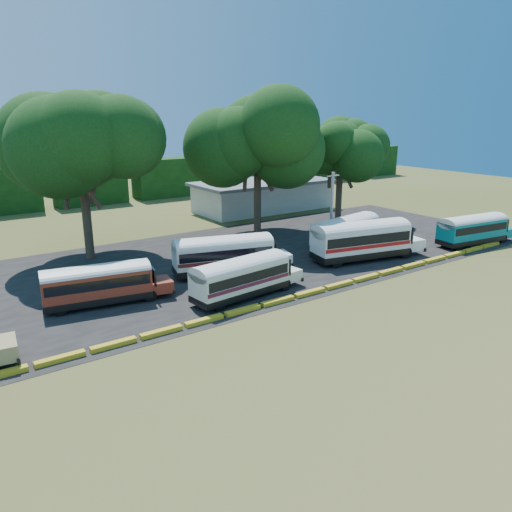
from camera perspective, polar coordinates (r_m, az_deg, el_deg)
ground at (r=35.94m, az=5.38°, el=-5.36°), size 160.00×160.00×0.00m
asphalt_strip at (r=45.69m, az=-3.40°, el=-0.54°), size 64.00×24.00×0.02m
curb at (r=36.60m, az=4.37°, el=-4.67°), size 53.70×0.45×0.30m
terminal_building at (r=69.07m, az=0.75°, el=6.97°), size 19.00×9.00×4.00m
treeline_backdrop at (r=77.18m, az=-18.43°, el=7.85°), size 130.00×4.00×6.00m
bus_red at (r=36.58m, az=-17.41°, el=-2.85°), size 9.19×3.68×2.94m
bus_cream_west at (r=36.20m, az=-1.54°, el=-2.22°), size 9.45×3.22×3.05m
bus_cream_east at (r=41.49m, az=-3.51°, el=0.37°), size 10.29×5.07×3.29m
bus_white_red at (r=46.39m, az=12.14°, el=2.00°), size 11.40×4.99×3.64m
bus_white_blue at (r=49.96m, az=10.32°, el=2.87°), size 10.19×4.05×3.26m
bus_teal at (r=55.28m, az=23.62°, el=2.96°), size 9.61×3.53×3.08m
tree_west at (r=47.30m, az=-19.54°, el=12.32°), size 11.61×11.61×14.98m
tree_center at (r=54.79m, az=0.17°, el=13.72°), size 11.25×11.25×14.93m
tree_east at (r=63.64m, az=9.70°, el=12.21°), size 8.32×8.32×12.07m
utility_pole at (r=51.81m, az=8.64°, el=5.58°), size 1.60×0.30×7.28m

